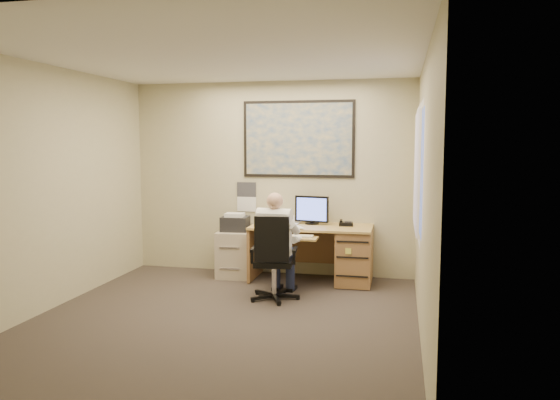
% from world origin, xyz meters
% --- Properties ---
extents(room_shell, '(4.00, 4.50, 2.70)m').
position_xyz_m(room_shell, '(0.00, 0.00, 1.35)').
color(room_shell, '#362F29').
rests_on(room_shell, ground).
extents(desk, '(1.60, 0.97, 1.13)m').
position_xyz_m(desk, '(0.97, 1.90, 0.44)').
color(desk, tan).
rests_on(desk, ground).
extents(world_map, '(1.56, 0.03, 1.06)m').
position_xyz_m(world_map, '(0.39, 2.23, 1.90)').
color(world_map, '#1E4C93').
rests_on(world_map, room_shell).
extents(wall_calendar, '(0.28, 0.01, 0.42)m').
position_xyz_m(wall_calendar, '(-0.36, 2.24, 1.08)').
color(wall_calendar, white).
rests_on(wall_calendar, room_shell).
extents(window_blinds, '(0.06, 1.40, 1.30)m').
position_xyz_m(window_blinds, '(1.97, 0.80, 1.55)').
color(window_blinds, beige).
rests_on(window_blinds, room_shell).
extents(filing_cabinet, '(0.49, 0.57, 0.89)m').
position_xyz_m(filing_cabinet, '(-0.43, 1.92, 0.38)').
color(filing_cabinet, '#BEB199').
rests_on(filing_cabinet, ground).
extents(office_chair, '(0.67, 0.67, 1.02)m').
position_xyz_m(office_chair, '(0.34, 0.90, 0.30)').
color(office_chair, black).
rests_on(office_chair, ground).
extents(person, '(0.58, 0.79, 1.27)m').
position_xyz_m(person, '(0.35, 0.98, 0.63)').
color(person, white).
rests_on(person, office_chair).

